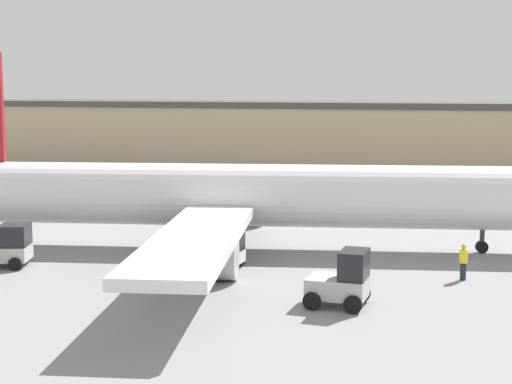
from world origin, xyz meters
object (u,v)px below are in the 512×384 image
Objects in this scene: belt_loader_truck at (222,252)px; pushback_tug at (343,281)px; airplane at (238,196)px; baggage_tug at (3,247)px; ground_crew_worker at (463,261)px.

pushback_tug is (7.42, -5.18, 0.24)m from belt_loader_truck.
airplane is 11.51× the size of baggage_tug.
baggage_tug is 11.61m from belt_loader_truck.
ground_crew_worker is at bearing 54.20° from pushback_tug.
belt_loader_truck is at bearing 130.58° from ground_crew_worker.
ground_crew_worker is 0.71× the size of belt_loader_truck.
pushback_tug is at bearing -63.38° from airplane.
pushback_tug reaches higher than belt_loader_truck.
airplane is 5.67m from belt_loader_truck.
ground_crew_worker is 0.69× the size of pushback_tug.
airplane is 13.79m from ground_crew_worker.
airplane reaches higher than ground_crew_worker.
belt_loader_truck is (0.80, -5.16, -2.21)m from airplane.
belt_loader_truck reaches higher than ground_crew_worker.
belt_loader_truck is at bearing -93.04° from airplane.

